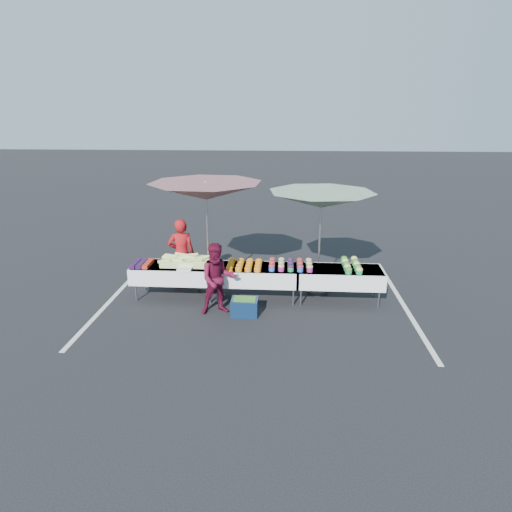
# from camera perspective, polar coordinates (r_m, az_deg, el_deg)

# --- Properties ---
(ground) EXTENTS (80.00, 80.00, 0.00)m
(ground) POSITION_cam_1_polar(r_m,az_deg,el_deg) (9.58, -0.00, -5.68)
(ground) COLOR black
(stripe_left) EXTENTS (0.10, 5.00, 0.00)m
(stripe_left) POSITION_cam_1_polar(r_m,az_deg,el_deg) (10.28, -18.16, -4.90)
(stripe_left) COLOR silver
(stripe_left) RESTS_ON ground
(stripe_right) EXTENTS (0.10, 5.00, 0.00)m
(stripe_right) POSITION_cam_1_polar(r_m,az_deg,el_deg) (9.91, 18.90, -5.88)
(stripe_right) COLOR silver
(stripe_right) RESTS_ON ground
(table_left) EXTENTS (1.86, 0.81, 0.75)m
(table_left) POSITION_cam_1_polar(r_m,az_deg,el_deg) (9.64, -10.75, -2.12)
(table_left) COLOR white
(table_left) RESTS_ON ground
(table_center) EXTENTS (1.86, 0.81, 0.75)m
(table_center) POSITION_cam_1_polar(r_m,az_deg,el_deg) (9.36, -0.00, -2.42)
(table_center) COLOR white
(table_center) RESTS_ON ground
(table_right) EXTENTS (1.86, 0.81, 0.75)m
(table_right) POSITION_cam_1_polar(r_m,az_deg,el_deg) (9.42, 11.01, -2.64)
(table_right) COLOR white
(table_right) RESTS_ON ground
(berry_punnets) EXTENTS (0.40, 0.54, 0.08)m
(berry_punnets) POSITION_cam_1_polar(r_m,az_deg,el_deg) (9.72, -14.96, -0.97)
(berry_punnets) COLOR black
(berry_punnets) RESTS_ON table_left
(corn_pile) EXTENTS (1.16, 0.57, 0.26)m
(corn_pile) POSITION_cam_1_polar(r_m,az_deg,el_deg) (9.53, -9.34, -0.63)
(corn_pile) COLOR #B9D56D
(corn_pile) RESTS_ON table_left
(plastic_bags) EXTENTS (0.30, 0.25, 0.05)m
(plastic_bags) POSITION_cam_1_polar(r_m,az_deg,el_deg) (9.23, -9.47, -1.72)
(plastic_bags) COLOR white
(plastic_bags) RESTS_ON table_left
(carrot_bowls) EXTENTS (0.75, 0.69, 0.11)m
(carrot_bowls) POSITION_cam_1_polar(r_m,az_deg,el_deg) (9.29, -1.54, -1.16)
(carrot_bowls) COLOR orange
(carrot_bowls) RESTS_ON table_center
(potato_cups) EXTENTS (0.94, 0.58, 0.16)m
(potato_cups) POSITION_cam_1_polar(r_m,az_deg,el_deg) (9.25, 4.64, -1.09)
(potato_cups) COLOR blue
(potato_cups) RESTS_ON table_right
(bean_baskets) EXTENTS (0.36, 0.86, 0.15)m
(bean_baskets) POSITION_cam_1_polar(r_m,az_deg,el_deg) (9.45, 12.60, -1.13)
(bean_baskets) COLOR #208343
(bean_baskets) RESTS_ON table_right
(vendor) EXTENTS (0.68, 0.52, 1.66)m
(vendor) POSITION_cam_1_polar(r_m,az_deg,el_deg) (10.05, -9.91, 0.29)
(vendor) COLOR maroon
(vendor) RESTS_ON ground
(customer) EXTENTS (0.85, 0.74, 1.49)m
(customer) POSITION_cam_1_polar(r_m,az_deg,el_deg) (8.68, -5.13, -3.07)
(customer) COLOR #570D25
(customer) RESTS_ON ground
(umbrella_left) EXTENTS (3.14, 3.14, 2.54)m
(umbrella_left) POSITION_cam_1_polar(r_m,az_deg,el_deg) (9.42, -6.69, 8.48)
(umbrella_left) COLOR black
(umbrella_left) RESTS_ON ground
(umbrella_right) EXTENTS (2.83, 2.83, 2.37)m
(umbrella_right) POSITION_cam_1_polar(r_m,az_deg,el_deg) (9.32, 8.73, 7.31)
(umbrella_right) COLOR black
(umbrella_right) RESTS_ON ground
(storage_bin) EXTENTS (0.55, 0.40, 0.35)m
(storage_bin) POSITION_cam_1_polar(r_m,az_deg,el_deg) (8.78, -1.54, -6.74)
(storage_bin) COLOR #0C2040
(storage_bin) RESTS_ON ground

